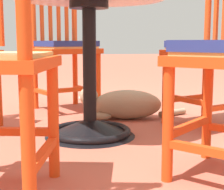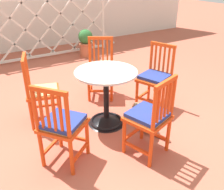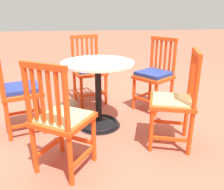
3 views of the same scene
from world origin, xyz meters
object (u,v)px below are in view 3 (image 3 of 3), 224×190
object	(u,v)px
orange_chair_tucked_in	(155,76)
orange_chair_facing_out	(175,102)
orange_chair_by_planter	(89,71)
tabby_cat	(67,109)
orange_chair_at_corner	(19,91)
orange_chair_near_fence	(61,121)
cafe_table	(99,102)

from	to	relation	value
orange_chair_tucked_in	orange_chair_facing_out	xyz separation A→B (m)	(0.06, 0.86, -0.01)
orange_chair_tucked_in	orange_chair_by_planter	distance (m)	0.89
orange_chair_by_planter	tabby_cat	xyz separation A→B (m)	(0.29, 0.46, -0.35)
orange_chair_by_planter	orange_chair_facing_out	distance (m)	1.43
orange_chair_at_corner	orange_chair_near_fence	distance (m)	0.86
orange_chair_tucked_in	orange_chair_at_corner	bearing A→B (deg)	15.36
orange_chair_tucked_in	tabby_cat	size ratio (longest dim) A/B	1.22
orange_chair_by_planter	orange_chair_near_fence	bearing A→B (deg)	80.49
cafe_table	orange_chair_facing_out	world-z (taller)	orange_chair_facing_out
orange_chair_tucked_in	orange_chair_near_fence	size ratio (longest dim) A/B	1.00
orange_chair_near_fence	tabby_cat	world-z (taller)	orange_chair_near_fence
cafe_table	orange_chair_tucked_in	distance (m)	0.85
orange_chair_by_planter	tabby_cat	bearing A→B (deg)	57.56
orange_chair_by_planter	orange_chair_near_fence	world-z (taller)	same
orange_chair_tucked_in	tabby_cat	xyz separation A→B (m)	(1.11, 0.12, -0.35)
orange_chair_at_corner	orange_chair_facing_out	world-z (taller)	same
orange_chair_tucked_in	orange_chair_near_fence	distance (m)	1.56
cafe_table	orange_chair_by_planter	size ratio (longest dim) A/B	0.83
orange_chair_by_planter	orange_chair_facing_out	bearing A→B (deg)	122.41
orange_chair_at_corner	tabby_cat	size ratio (longest dim) A/B	1.22
orange_chair_at_corner	orange_chair_near_fence	world-z (taller)	same
orange_chair_tucked_in	orange_chair_at_corner	xyz separation A→B (m)	(1.55, 0.43, 0.00)
cafe_table	orange_chair_near_fence	world-z (taller)	orange_chair_near_fence
orange_chair_tucked_in	orange_chair_at_corner	distance (m)	1.61
orange_chair_near_fence	tabby_cat	size ratio (longest dim) A/B	1.22
orange_chair_near_fence	orange_chair_facing_out	bearing A→B (deg)	-164.89
cafe_table	orange_chair_tucked_in	bearing A→B (deg)	-151.59
orange_chair_by_planter	tabby_cat	size ratio (longest dim) A/B	1.22
tabby_cat	cafe_table	bearing A→B (deg)	143.01
orange_chair_tucked_in	cafe_table	bearing A→B (deg)	28.41
orange_chair_tucked_in	orange_chair_near_fence	world-z (taller)	same
orange_chair_at_corner	orange_chair_facing_out	xyz separation A→B (m)	(-1.49, 0.44, -0.01)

